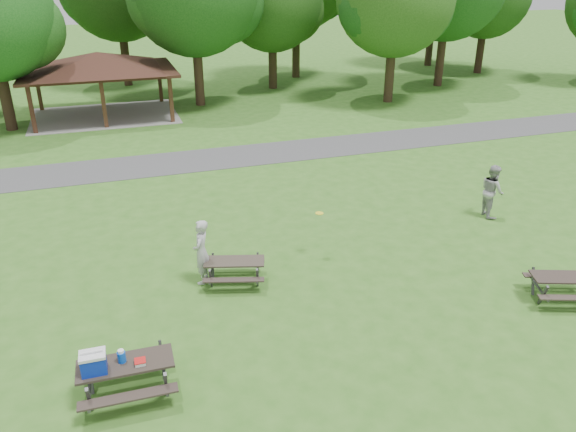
# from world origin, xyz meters

# --- Properties ---
(ground) EXTENTS (160.00, 160.00, 0.00)m
(ground) POSITION_xyz_m (0.00, 0.00, 0.00)
(ground) COLOR #32651D
(ground) RESTS_ON ground
(asphalt_path) EXTENTS (120.00, 3.20, 0.02)m
(asphalt_path) POSITION_xyz_m (0.00, 14.00, 0.01)
(asphalt_path) COLOR #404042
(asphalt_path) RESTS_ON ground
(pavilion) EXTENTS (8.60, 7.01, 3.76)m
(pavilion) POSITION_xyz_m (-4.00, 24.00, 3.06)
(pavilion) COLOR #371D14
(pavilion) RESTS_ON ground
(tree_row_f) EXTENTS (7.35, 7.00, 9.55)m
(tree_row_f) POSITION_xyz_m (8.09, 28.53, 5.84)
(tree_row_f) COLOR black
(tree_row_f) RESTS_ON ground
(tree_row_g) EXTENTS (7.77, 7.40, 10.25)m
(tree_row_g) POSITION_xyz_m (14.09, 22.03, 6.33)
(tree_row_g) COLOR black
(tree_row_g) RESTS_ON ground
(picnic_table_near) EXTENTS (2.04, 1.67, 1.39)m
(picnic_table_near) POSITION_xyz_m (-4.51, -1.07, 0.80)
(picnic_table_near) COLOR black
(picnic_table_near) RESTS_ON ground
(picnic_table_middle) EXTENTS (2.04, 1.81, 0.75)m
(picnic_table_middle) POSITION_xyz_m (-1.05, 2.76, 0.55)
(picnic_table_middle) COLOR #312A23
(picnic_table_middle) RESTS_ON ground
(picnic_table_far) EXTENTS (2.14, 1.94, 0.77)m
(picnic_table_far) POSITION_xyz_m (7.32, -1.00, 0.56)
(picnic_table_far) COLOR #2B221F
(picnic_table_far) RESTS_ON ground
(frisbee_in_flight) EXTENTS (0.34, 0.34, 0.02)m
(frisbee_in_flight) POSITION_xyz_m (1.88, 3.57, 1.45)
(frisbee_in_flight) COLOR yellow
(frisbee_in_flight) RESTS_ON ground
(frisbee_thrower) EXTENTS (0.72, 0.84, 1.95)m
(frisbee_thrower) POSITION_xyz_m (-1.92, 3.11, 0.98)
(frisbee_thrower) COLOR #AFAFB2
(frisbee_thrower) RESTS_ON ground
(frisbee_catcher) EXTENTS (0.91, 1.08, 1.95)m
(frisbee_catcher) POSITION_xyz_m (8.95, 4.42, 0.97)
(frisbee_catcher) COLOR #A1A1A3
(frisbee_catcher) RESTS_ON ground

